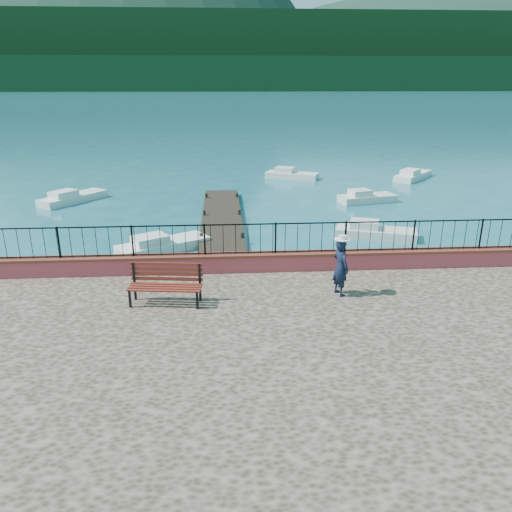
{
  "coord_description": "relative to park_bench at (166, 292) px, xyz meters",
  "views": [
    {
      "loc": [
        -1.9,
        -11.01,
        6.97
      ],
      "look_at": [
        -1.02,
        2.0,
        2.3
      ],
      "focal_mm": 35.0,
      "sensor_mm": 36.0,
      "label": 1
    }
  ],
  "objects": [
    {
      "name": "hat",
      "position": [
        4.81,
        0.29,
        1.36
      ],
      "size": [
        0.44,
        0.44,
        0.12
      ],
      "primitive_type": "cylinder",
      "color": "white",
      "rests_on": "person"
    },
    {
      "name": "boat_3",
      "position": [
        -7.32,
        17.3,
        -1.12
      ],
      "size": [
        3.52,
        4.1,
        0.8
      ],
      "primitive_type": "cube",
      "rotation": [
        0.0,
        0.0,
        0.93
      ],
      "color": "silver",
      "rests_on": "ground"
    },
    {
      "name": "railing",
      "position": [
        3.5,
        2.28,
        0.73
      ],
      "size": [
        27.0,
        0.05,
        0.95
      ],
      "primitive_type": "cube",
      "color": "black",
      "rests_on": "parapet"
    },
    {
      "name": "boat_5",
      "position": [
        15.49,
        22.99,
        -1.12
      ],
      "size": [
        3.75,
        4.0,
        0.8
      ],
      "primitive_type": "cube",
      "rotation": [
        0.0,
        0.0,
        0.85
      ],
      "color": "silver",
      "rests_on": "ground"
    },
    {
      "name": "boat_4",
      "position": [
        6.68,
        23.75,
        -1.12
      ],
      "size": [
        3.99,
        2.69,
        0.8
      ],
      "primitive_type": "cube",
      "rotation": [
        0.0,
        0.0,
        -0.41
      ],
      "color": "silver",
      "rests_on": "ground"
    },
    {
      "name": "park_bench",
      "position": [
        0.0,
        0.0,
        0.0
      ],
      "size": [
        2.02,
        0.87,
        1.09
      ],
      "rotation": [
        0.0,
        0.0,
        -0.12
      ],
      "color": "black",
      "rests_on": "promenade"
    },
    {
      "name": "dock",
      "position": [
        1.5,
        10.58,
        -1.37
      ],
      "size": [
        2.0,
        16.0,
        0.3
      ],
      "primitive_type": "cube",
      "color": "#2D231C",
      "rests_on": "ground"
    },
    {
      "name": "boat_1",
      "position": [
        8.59,
        9.15,
        -1.12
      ],
      "size": [
        3.86,
        2.35,
        0.8
      ],
      "primitive_type": "cube",
      "rotation": [
        0.0,
        0.0,
        -0.31
      ],
      "color": "silver",
      "rests_on": "ground"
    },
    {
      "name": "person",
      "position": [
        4.81,
        0.29,
        0.49
      ],
      "size": [
        0.59,
        0.7,
        1.62
      ],
      "primitive_type": "imported",
      "rotation": [
        0.0,
        0.0,
        1.97
      ],
      "color": "black",
      "rests_on": "promenade"
    },
    {
      "name": "companion_hill",
      "position": [
        223.5,
        558.58,
        -1.52
      ],
      "size": [
        448.0,
        384.0,
        180.0
      ],
      "primitive_type": "ellipsoid",
      "color": "#142D23",
      "rests_on": "ground"
    },
    {
      "name": "foothills",
      "position": [
        3.5,
        358.58,
        20.48
      ],
      "size": [
        900.0,
        120.0,
        44.0
      ],
      "primitive_type": "cube",
      "color": "black",
      "rests_on": "ground"
    },
    {
      "name": "ground",
      "position": [
        3.5,
        -1.42,
        -1.52
      ],
      "size": [
        2000.0,
        2000.0,
        0.0
      ],
      "primitive_type": "plane",
      "color": "#19596B",
      "rests_on": "ground"
    },
    {
      "name": "boat_0",
      "position": [
        -0.99,
        7.92,
        -1.12
      ],
      "size": [
        4.02,
        3.14,
        0.8
      ],
      "primitive_type": "cube",
      "rotation": [
        0.0,
        0.0,
        0.55
      ],
      "color": "silver",
      "rests_on": "ground"
    },
    {
      "name": "parapet",
      "position": [
        3.5,
        2.28,
        -0.03
      ],
      "size": [
        28.0,
        0.46,
        0.58
      ],
      "primitive_type": "cube",
      "color": "#B14047",
      "rests_on": "promenade"
    },
    {
      "name": "far_forest",
      "position": [
        3.5,
        298.58,
        7.48
      ],
      "size": [
        900.0,
        60.0,
        18.0
      ],
      "primitive_type": "cube",
      "color": "black",
      "rests_on": "ground"
    },
    {
      "name": "boat_2",
      "position": [
        10.14,
        16.07,
        -1.12
      ],
      "size": [
        3.56,
        2.03,
        0.8
      ],
      "primitive_type": "cube",
      "rotation": [
        0.0,
        0.0,
        0.23
      ],
      "color": "silver",
      "rests_on": "ground"
    }
  ]
}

